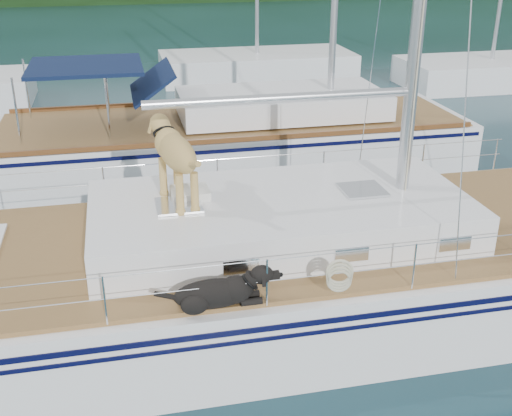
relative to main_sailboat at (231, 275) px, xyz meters
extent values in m
plane|color=black|center=(-0.08, 0.00, -0.68)|extent=(120.00, 120.00, 0.00)
cube|color=white|center=(-0.08, 0.00, -0.18)|extent=(12.00, 3.80, 1.40)
cube|color=olive|center=(-0.08, 0.00, 0.55)|extent=(11.52, 3.50, 0.06)
cube|color=white|center=(0.72, 0.00, 0.85)|extent=(5.20, 2.50, 0.55)
cylinder|color=silver|center=(0.72, 0.00, 2.53)|extent=(3.60, 0.12, 0.12)
cylinder|color=silver|center=(-0.08, -1.75, 1.14)|extent=(10.56, 0.01, 0.01)
cylinder|color=silver|center=(-0.08, 1.75, 1.14)|extent=(10.56, 0.01, 0.01)
cube|color=#1B40AB|center=(-1.05, 1.33, 0.60)|extent=(0.88, 0.76, 0.06)
cube|color=white|center=(-0.49, 0.28, 1.19)|extent=(0.53, 0.44, 0.13)
torus|color=beige|center=(0.95, -1.84, 0.94)|extent=(0.43, 0.20, 0.41)
cube|color=white|center=(1.21, 6.49, -0.23)|extent=(11.00, 3.50, 1.30)
cube|color=olive|center=(1.21, 6.49, 0.42)|extent=(10.56, 3.29, 0.06)
cube|color=white|center=(2.41, 6.49, 0.77)|extent=(4.80, 2.30, 0.55)
cube|color=#0F1D41|center=(-1.99, 6.49, 1.82)|extent=(2.40, 2.30, 0.08)
cube|color=white|center=(3.92, 16.00, -0.28)|extent=(7.20, 3.00, 1.10)
cube|color=white|center=(11.92, 13.00, -0.28)|extent=(6.40, 3.00, 1.10)
camera|label=1|loc=(-1.36, -7.90, 4.53)|focal=45.00mm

